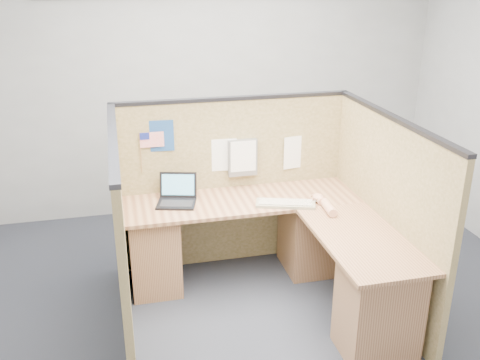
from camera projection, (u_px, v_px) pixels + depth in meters
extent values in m
plane|color=#1E222B|center=(262.00, 320.00, 4.12)|extent=(5.00, 5.00, 0.00)
plane|color=#939598|center=(207.00, 84.00, 5.65)|extent=(5.00, 0.00, 5.00)
cube|color=brown|center=(233.00, 183.00, 4.75)|extent=(2.05, 0.05, 1.50)
cube|color=#232328|center=(233.00, 98.00, 4.47)|extent=(2.05, 0.06, 0.03)
cube|color=brown|center=(122.00, 242.00, 3.72)|extent=(0.05, 1.80, 1.50)
cube|color=#232328|center=(112.00, 136.00, 3.44)|extent=(0.06, 1.80, 0.03)
cube|color=brown|center=(384.00, 214.00, 4.15)|extent=(0.05, 1.80, 1.50)
cube|color=#232328|center=(395.00, 118.00, 3.87)|extent=(0.06, 1.80, 0.03)
cube|color=brown|center=(242.00, 201.00, 4.47)|extent=(1.95, 0.60, 0.03)
cube|color=brown|center=(362.00, 240.00, 3.82)|extent=(0.60, 1.15, 0.03)
cube|color=brown|center=(154.00, 250.00, 4.44)|extent=(0.40, 0.50, 0.70)
cube|color=brown|center=(308.00, 232.00, 4.73)|extent=(0.40, 0.50, 0.70)
cube|color=brown|center=(378.00, 308.00, 3.66)|extent=(0.50, 0.40, 0.70)
cube|color=black|center=(176.00, 204.00, 4.35)|extent=(0.36, 0.30, 0.02)
cube|color=black|center=(174.00, 185.00, 4.45)|extent=(0.31, 0.14, 0.21)
cube|color=teal|center=(174.00, 185.00, 4.44)|extent=(0.27, 0.12, 0.17)
cube|color=gray|center=(285.00, 204.00, 4.34)|extent=(0.51, 0.30, 0.02)
cube|color=silver|center=(286.00, 202.00, 4.34)|extent=(0.45, 0.26, 0.01)
ellipsoid|color=silver|center=(318.00, 200.00, 4.40)|extent=(0.11, 0.07, 0.04)
ellipsoid|color=tan|center=(318.00, 197.00, 4.39)|extent=(0.09, 0.11, 0.05)
cylinder|color=tan|center=(321.00, 201.00, 4.35)|extent=(0.06, 0.05, 0.06)
cylinder|color=tan|center=(328.00, 208.00, 4.23)|extent=(0.10, 0.26, 0.08)
cube|color=navy|center=(162.00, 136.00, 4.41)|extent=(0.20, 0.02, 0.26)
cylinder|color=olive|center=(141.00, 153.00, 4.41)|extent=(0.01, 0.01, 0.34)
cube|color=red|center=(152.00, 140.00, 4.39)|extent=(0.20, 0.00, 0.13)
cube|color=navy|center=(144.00, 136.00, 4.36)|extent=(0.08, 0.00, 0.06)
cube|color=slate|center=(243.00, 158.00, 4.62)|extent=(0.25, 0.05, 0.32)
cube|color=white|center=(243.00, 156.00, 4.59)|extent=(0.22, 0.01, 0.27)
cube|color=white|center=(224.00, 155.00, 4.60)|extent=(0.22, 0.02, 0.29)
cube|color=white|center=(296.00, 152.00, 4.75)|extent=(0.23, 0.04, 0.30)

